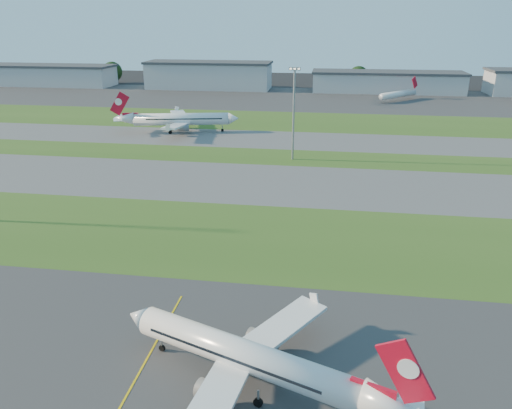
% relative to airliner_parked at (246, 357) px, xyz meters
% --- Properties ---
extents(grass_strip_a, '(300.00, 34.00, 0.01)m').
position_rel_airliner_parked_xyz_m(grass_strip_a, '(-17.48, 38.93, -3.66)').
color(grass_strip_a, '#32551C').
rests_on(grass_strip_a, ground).
extents(taxiway_a, '(300.00, 32.00, 0.01)m').
position_rel_airliner_parked_xyz_m(taxiway_a, '(-17.48, 71.93, -3.66)').
color(taxiway_a, '#515154').
rests_on(taxiway_a, ground).
extents(grass_strip_b, '(300.00, 18.00, 0.01)m').
position_rel_airliner_parked_xyz_m(grass_strip_b, '(-17.48, 96.93, -3.66)').
color(grass_strip_b, '#32551C').
rests_on(grass_strip_b, ground).
extents(taxiway_b, '(300.00, 26.00, 0.01)m').
position_rel_airliner_parked_xyz_m(taxiway_b, '(-17.48, 118.93, -3.66)').
color(taxiway_b, '#515154').
rests_on(taxiway_b, ground).
extents(grass_strip_c, '(300.00, 40.00, 0.01)m').
position_rel_airliner_parked_xyz_m(grass_strip_c, '(-17.48, 151.93, -3.66)').
color(grass_strip_c, '#32551C').
rests_on(grass_strip_c, ground).
extents(apron_far, '(400.00, 80.00, 0.01)m').
position_rel_airliner_parked_xyz_m(apron_far, '(-17.48, 211.93, -3.66)').
color(apron_far, '#333335').
rests_on(apron_far, ground).
extents(airliner_parked, '(31.86, 26.99, 10.43)m').
position_rel_airliner_parked_xyz_m(airliner_parked, '(0.00, 0.00, 0.00)').
color(airliner_parked, white).
rests_on(airliner_parked, ground).
extents(airliner_taxiing, '(40.91, 34.34, 12.92)m').
position_rel_airliner_parked_xyz_m(airliner_taxiing, '(-44.92, 125.87, 0.87)').
color(airliner_taxiing, white).
rests_on(airliner_taxiing, ground).
extents(mini_jet_near, '(20.65, 22.22, 9.48)m').
position_rel_airliner_parked_xyz_m(mini_jet_near, '(40.10, 210.89, -0.38)').
color(mini_jet_near, white).
rests_on(mini_jet_near, ground).
extents(light_mast_centre, '(3.20, 0.70, 25.80)m').
position_rel_airliner_parked_xyz_m(light_mast_centre, '(-2.48, 94.93, 11.15)').
color(light_mast_centre, gray).
rests_on(light_mast_centre, ground).
extents(hangar_far_west, '(91.80, 23.00, 12.20)m').
position_rel_airliner_parked_xyz_m(hangar_far_west, '(-167.48, 241.93, 2.47)').
color(hangar_far_west, '#A3A5AB').
rests_on(hangar_far_west, ground).
extents(hangar_west, '(71.40, 23.00, 15.20)m').
position_rel_airliner_parked_xyz_m(hangar_west, '(-62.48, 241.93, 3.97)').
color(hangar_west, '#A3A5AB').
rests_on(hangar_west, ground).
extents(hangar_east, '(81.60, 23.00, 11.20)m').
position_rel_airliner_parked_xyz_m(hangar_east, '(37.52, 241.93, 1.97)').
color(hangar_east, '#A3A5AB').
rests_on(hangar_east, ground).
extents(tree_west, '(12.10, 12.10, 13.20)m').
position_rel_airliner_parked_xyz_m(tree_west, '(-127.48, 256.93, 3.47)').
color(tree_west, black).
rests_on(tree_west, ground).
extents(tree_mid_west, '(9.90, 9.90, 10.80)m').
position_rel_airliner_parked_xyz_m(tree_mid_west, '(-37.48, 252.93, 2.17)').
color(tree_mid_west, black).
rests_on(tree_mid_west, ground).
extents(tree_mid_east, '(11.55, 11.55, 12.60)m').
position_rel_airliner_parked_xyz_m(tree_mid_east, '(22.52, 255.93, 3.15)').
color(tree_mid_east, black).
rests_on(tree_mid_east, ground).
extents(tree_east, '(10.45, 10.45, 11.40)m').
position_rel_airliner_parked_xyz_m(tree_east, '(97.52, 253.93, 2.50)').
color(tree_east, black).
rests_on(tree_east, ground).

